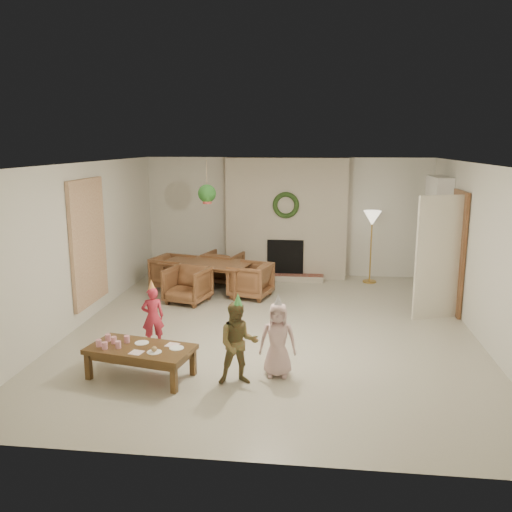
# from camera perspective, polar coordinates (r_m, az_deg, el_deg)

# --- Properties ---
(floor) EXTENTS (7.00, 7.00, 0.00)m
(floor) POSITION_cam_1_polar(r_m,az_deg,el_deg) (8.23, 1.77, -7.80)
(floor) COLOR #B7B29E
(floor) RESTS_ON ground
(ceiling) EXTENTS (7.00, 7.00, 0.00)m
(ceiling) POSITION_cam_1_polar(r_m,az_deg,el_deg) (7.75, 1.89, 9.86)
(ceiling) COLOR white
(ceiling) RESTS_ON wall_back
(wall_back) EXTENTS (7.00, 0.00, 7.00)m
(wall_back) POSITION_cam_1_polar(r_m,az_deg,el_deg) (11.34, 3.34, 4.21)
(wall_back) COLOR silver
(wall_back) RESTS_ON floor
(wall_front) EXTENTS (7.00, 0.00, 7.00)m
(wall_front) POSITION_cam_1_polar(r_m,az_deg,el_deg) (4.54, -1.98, -7.88)
(wall_front) COLOR silver
(wall_front) RESTS_ON floor
(wall_left) EXTENTS (0.00, 7.00, 7.00)m
(wall_left) POSITION_cam_1_polar(r_m,az_deg,el_deg) (8.68, -18.33, 1.18)
(wall_left) COLOR silver
(wall_left) RESTS_ON floor
(wall_right) EXTENTS (0.00, 7.00, 7.00)m
(wall_right) POSITION_cam_1_polar(r_m,az_deg,el_deg) (8.21, 23.16, 0.22)
(wall_right) COLOR silver
(wall_right) RESTS_ON floor
(fireplace_mass) EXTENTS (2.50, 0.40, 2.50)m
(fireplace_mass) POSITION_cam_1_polar(r_m,az_deg,el_deg) (11.14, 3.27, 4.07)
(fireplace_mass) COLOR #4F1D15
(fireplace_mass) RESTS_ON floor
(fireplace_hearth) EXTENTS (1.60, 0.30, 0.12)m
(fireplace_hearth) POSITION_cam_1_polar(r_m,az_deg,el_deg) (11.03, 3.09, -2.31)
(fireplace_hearth) COLOR #5D2219
(fireplace_hearth) RESTS_ON floor
(fireplace_firebox) EXTENTS (0.75, 0.12, 0.75)m
(fireplace_firebox) POSITION_cam_1_polar(r_m,az_deg,el_deg) (11.11, 3.17, -0.15)
(fireplace_firebox) COLOR black
(fireplace_firebox) RESTS_ON floor
(fireplace_wreath) EXTENTS (0.54, 0.10, 0.54)m
(fireplace_wreath) POSITION_cam_1_polar(r_m,az_deg,el_deg) (10.88, 3.22, 5.47)
(fireplace_wreath) COLOR #1E3A15
(fireplace_wreath) RESTS_ON fireplace_mass
(floor_lamp_base) EXTENTS (0.27, 0.27, 0.03)m
(floor_lamp_base) POSITION_cam_1_polar(r_m,az_deg,el_deg) (11.13, 12.07, -2.69)
(floor_lamp_base) COLOR gold
(floor_lamp_base) RESTS_ON floor
(floor_lamp_post) EXTENTS (0.03, 0.03, 1.32)m
(floor_lamp_post) POSITION_cam_1_polar(r_m,az_deg,el_deg) (10.98, 12.22, 0.70)
(floor_lamp_post) COLOR gold
(floor_lamp_post) RESTS_ON floor
(floor_lamp_shade) EXTENTS (0.35, 0.35, 0.29)m
(floor_lamp_shade) POSITION_cam_1_polar(r_m,az_deg,el_deg) (10.87, 12.37, 3.99)
(floor_lamp_shade) COLOR beige
(floor_lamp_shade) RESTS_ON floor_lamp_post
(bookshelf_carcass) EXTENTS (0.30, 1.00, 2.20)m
(bookshelf_carcass) POSITION_cam_1_polar(r_m,az_deg,el_deg) (10.39, 18.75, 2.03)
(bookshelf_carcass) COLOR white
(bookshelf_carcass) RESTS_ON floor
(bookshelf_shelf_a) EXTENTS (0.30, 0.92, 0.03)m
(bookshelf_shelf_a) POSITION_cam_1_polar(r_m,az_deg,el_deg) (10.52, 18.41, -1.46)
(bookshelf_shelf_a) COLOR white
(bookshelf_shelf_a) RESTS_ON bookshelf_carcass
(bookshelf_shelf_b) EXTENTS (0.30, 0.92, 0.03)m
(bookshelf_shelf_b) POSITION_cam_1_polar(r_m,az_deg,el_deg) (10.43, 18.55, 0.68)
(bookshelf_shelf_b) COLOR white
(bookshelf_shelf_b) RESTS_ON bookshelf_carcass
(bookshelf_shelf_c) EXTENTS (0.30, 0.92, 0.03)m
(bookshelf_shelf_c) POSITION_cam_1_polar(r_m,az_deg,el_deg) (10.37, 18.70, 2.85)
(bookshelf_shelf_c) COLOR white
(bookshelf_shelf_c) RESTS_ON bookshelf_carcass
(bookshelf_shelf_d) EXTENTS (0.30, 0.92, 0.03)m
(bookshelf_shelf_d) POSITION_cam_1_polar(r_m,az_deg,el_deg) (10.31, 18.85, 5.04)
(bookshelf_shelf_d) COLOR white
(bookshelf_shelf_d) RESTS_ON bookshelf_carcass
(books_row_lower) EXTENTS (0.20, 0.40, 0.24)m
(books_row_lower) POSITION_cam_1_polar(r_m,az_deg,el_deg) (10.34, 18.51, -0.89)
(books_row_lower) COLOR red
(books_row_lower) RESTS_ON bookshelf_shelf_a
(books_row_mid) EXTENTS (0.20, 0.44, 0.24)m
(books_row_mid) POSITION_cam_1_polar(r_m,az_deg,el_deg) (10.45, 18.44, 1.49)
(books_row_mid) COLOR #2A519B
(books_row_mid) RESTS_ON bookshelf_shelf_b
(books_row_upper) EXTENTS (0.20, 0.36, 0.22)m
(books_row_upper) POSITION_cam_1_polar(r_m,az_deg,el_deg) (10.25, 18.75, 3.48)
(books_row_upper) COLOR #A39B23
(books_row_upper) RESTS_ON bookshelf_shelf_c
(door_frame) EXTENTS (0.05, 0.86, 2.04)m
(door_frame) POSITION_cam_1_polar(r_m,az_deg,el_deg) (9.38, 20.80, 0.35)
(door_frame) COLOR brown
(door_frame) RESTS_ON floor
(door_leaf) EXTENTS (0.77, 0.32, 2.00)m
(door_leaf) POSITION_cam_1_polar(r_m,az_deg,el_deg) (8.94, 19.00, -0.20)
(door_leaf) COLOR beige
(door_leaf) RESTS_ON floor
(curtain_panel) EXTENTS (0.06, 1.20, 2.00)m
(curtain_panel) POSITION_cam_1_polar(r_m,az_deg,el_deg) (8.84, -17.56, 1.42)
(curtain_panel) COLOR beige
(curtain_panel) RESTS_ON wall_left
(dining_table) EXTENTS (1.84, 1.33, 0.58)m
(dining_table) POSITION_cam_1_polar(r_m,az_deg,el_deg) (10.15, -5.34, -2.28)
(dining_table) COLOR brown
(dining_table) RESTS_ON floor
(dining_chair_near) EXTENTS (0.85, 0.87, 0.64)m
(dining_chair_near) POSITION_cam_1_polar(r_m,az_deg,el_deg) (9.52, -7.37, -3.10)
(dining_chair_near) COLOR brown
(dining_chair_near) RESTS_ON floor
(dining_chair_far) EXTENTS (0.85, 0.87, 0.64)m
(dining_chair_far) POSITION_cam_1_polar(r_m,az_deg,el_deg) (10.77, -3.56, -1.24)
(dining_chair_far) COLOR brown
(dining_chair_far) RESTS_ON floor
(dining_chair_left) EXTENTS (0.87, 0.85, 0.64)m
(dining_chair_left) POSITION_cam_1_polar(r_m,az_deg,el_deg) (10.49, -8.88, -1.73)
(dining_chair_left) COLOR brown
(dining_chair_left) RESTS_ON floor
(dining_chair_right) EXTENTS (0.87, 0.85, 0.64)m
(dining_chair_right) POSITION_cam_1_polar(r_m,az_deg,el_deg) (9.76, -0.59, -2.62)
(dining_chair_right) COLOR brown
(dining_chair_right) RESTS_ON floor
(hanging_plant_cord) EXTENTS (0.01, 0.01, 0.70)m
(hanging_plant_cord) POSITION_cam_1_polar(r_m,az_deg,el_deg) (9.44, -5.31, 8.09)
(hanging_plant_cord) COLOR tan
(hanging_plant_cord) RESTS_ON ceiling
(hanging_plant_pot) EXTENTS (0.16, 0.16, 0.12)m
(hanging_plant_pot) POSITION_cam_1_polar(r_m,az_deg,el_deg) (9.47, -5.27, 5.98)
(hanging_plant_pot) COLOR #AD3E37
(hanging_plant_pot) RESTS_ON hanging_plant_cord
(hanging_plant_foliage) EXTENTS (0.32, 0.32, 0.32)m
(hanging_plant_foliage) POSITION_cam_1_polar(r_m,az_deg,el_deg) (9.46, -5.28, 6.70)
(hanging_plant_foliage) COLOR #1E551C
(hanging_plant_foliage) RESTS_ON hanging_plant_pot
(coffee_table_top) EXTENTS (1.36, 0.87, 0.06)m
(coffee_table_top) POSITION_cam_1_polar(r_m,az_deg,el_deg) (6.65, -12.29, -9.75)
(coffee_table_top) COLOR brown
(coffee_table_top) RESTS_ON floor
(coffee_table_apron) EXTENTS (1.24, 0.76, 0.08)m
(coffee_table_apron) POSITION_cam_1_polar(r_m,az_deg,el_deg) (6.68, -12.27, -10.29)
(coffee_table_apron) COLOR brown
(coffee_table_apron) RESTS_ON floor
(coffee_leg_fl) EXTENTS (0.08, 0.08, 0.33)m
(coffee_leg_fl) POSITION_cam_1_polar(r_m,az_deg,el_deg) (6.82, -17.54, -11.23)
(coffee_leg_fl) COLOR brown
(coffee_leg_fl) RESTS_ON floor
(coffee_leg_fr) EXTENTS (0.08, 0.08, 0.33)m
(coffee_leg_fr) POSITION_cam_1_polar(r_m,az_deg,el_deg) (6.26, -8.81, -12.95)
(coffee_leg_fr) COLOR brown
(coffee_leg_fr) RESTS_ON floor
(coffee_leg_bl) EXTENTS (0.08, 0.08, 0.33)m
(coffee_leg_bl) POSITION_cam_1_polar(r_m,az_deg,el_deg) (7.21, -15.15, -9.80)
(coffee_leg_bl) COLOR brown
(coffee_leg_bl) RESTS_ON floor
(coffee_leg_br) EXTENTS (0.08, 0.08, 0.33)m
(coffee_leg_br) POSITION_cam_1_polar(r_m,az_deg,el_deg) (6.68, -6.78, -11.24)
(coffee_leg_br) COLOR brown
(coffee_leg_br) RESTS_ON floor
(cup_a) EXTENTS (0.08, 0.08, 0.09)m
(cup_a) POSITION_cam_1_polar(r_m,az_deg,el_deg) (6.76, -16.53, -8.95)
(cup_a) COLOR white
(cup_a) RESTS_ON coffee_table_top
(cup_b) EXTENTS (0.08, 0.08, 0.09)m
(cup_b) POSITION_cam_1_polar(r_m,az_deg,el_deg) (6.91, -15.61, -8.44)
(cup_b) COLOR white
(cup_b) RESTS_ON coffee_table_top
(cup_c) EXTENTS (0.08, 0.08, 0.09)m
(cup_c) POSITION_cam_1_polar(r_m,az_deg,el_deg) (6.66, -15.93, -9.24)
(cup_c) COLOR white
(cup_c) RESTS_ON coffee_table_top
(cup_d) EXTENTS (0.08, 0.08, 0.09)m
(cup_d) POSITION_cam_1_polar(r_m,az_deg,el_deg) (6.81, -15.02, -8.71)
(cup_d) COLOR white
(cup_d) RESTS_ON coffee_table_top
(cup_e) EXTENTS (0.08, 0.08, 0.09)m
(cup_e) POSITION_cam_1_polar(r_m,az_deg,el_deg) (6.65, -14.58, -9.20)
(cup_e) COLOR white
(cup_e) RESTS_ON coffee_table_top
(cup_f) EXTENTS (0.08, 0.08, 0.09)m
(cup_f) POSITION_cam_1_polar(r_m,az_deg,el_deg) (6.80, -13.69, -8.66)
(cup_f) COLOR white
(cup_f) RESTS_ON coffee_table_top
(plate_a) EXTENTS (0.21, 0.21, 0.01)m
(plate_a) POSITION_cam_1_polar(r_m,az_deg,el_deg) (6.75, -12.16, -9.10)
(plate_a) COLOR white
(plate_a) RESTS_ON coffee_table_top
(plate_b) EXTENTS (0.21, 0.21, 0.01)m
(plate_b) POSITION_cam_1_polar(r_m,az_deg,el_deg) (6.45, -10.86, -10.09)
(plate_b) COLOR white
(plate_b) RESTS_ON coffee_table_top
(plate_c) EXTENTS (0.21, 0.21, 0.01)m
(plate_c) POSITION_cam_1_polar(r_m,az_deg,el_deg) (6.52, -8.52, -9.75)
(plate_c) COLOR white
(plate_c) RESTS_ON coffee_table_top
(food_scoop) EXTENTS (0.08, 0.08, 0.07)m
(food_scoop) POSITION_cam_1_polar(r_m,az_deg,el_deg) (6.43, -10.88, -9.78)
(food_scoop) COLOR tan
(food_scoop) RESTS_ON plate_b
(napkin_left) EXTENTS (0.17, 0.17, 0.01)m
(napkin_left) POSITION_cam_1_polar(r_m,az_deg,el_deg) (6.48, -12.72, -10.07)
(napkin_left) COLOR #FFBBC6
(napkin_left) RESTS_ON coffee_table_top
(napkin_right) EXTENTS (0.17, 0.17, 0.01)m
(napkin_right) POSITION_cam_1_polar(r_m,az_deg,el_deg) (6.62, -8.97, -9.41)
(napkin_right) COLOR #FFBBC6
(napkin_right) RESTS_ON coffee_table_top
(child_red) EXTENTS (0.36, 0.31, 0.85)m
(child_red) POSITION_cam_1_polar(r_m,az_deg,el_deg) (7.57, -11.02, -6.42)
(child_red) COLOR #B82739
(child_red) RESTS_ON floor
(party_hat_red) EXTENTS (0.12, 0.12, 0.16)m
(party_hat_red) POSITION_cam_1_polar(r_m,az_deg,el_deg) (7.44, -11.16, -3.06)
(party_hat_red) COLOR gold
(party_hat_red) RESTS_ON child_red
(child_plaid) EXTENTS (0.55, 0.47, 0.99)m
(child_plaid) POSITION_cam_1_polar(r_m,az_deg,el_deg) (6.30, -1.92, -9.38)
(child_plaid) COLOR brown
(child_plaid) RESTS_ON floor
(party_hat_plaid) EXTENTS (0.13, 0.13, 0.16)m
(party_hat_plaid) POSITION_cam_1_polar(r_m,az_deg,el_deg) (6.12, -1.95, -4.72)
(party_hat_plaid) COLOR #4CB253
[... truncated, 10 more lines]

